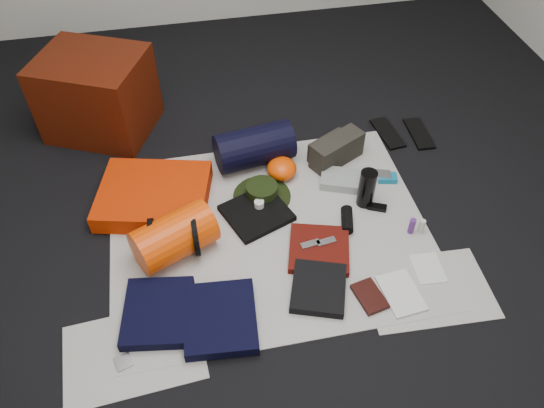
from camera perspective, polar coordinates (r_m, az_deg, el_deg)
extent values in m
cube|color=black|center=(2.73, -0.26, -2.99)|extent=(4.50, 4.50, 0.02)
cube|color=beige|center=(2.72, -0.26, -2.82)|extent=(1.60, 1.30, 0.01)
cube|color=beige|center=(2.41, -14.67, -15.14)|extent=(0.61, 0.44, 0.00)
cube|color=beige|center=(2.60, 16.37, -8.77)|extent=(0.60, 0.43, 0.00)
cube|color=#4B1305|center=(3.34, -18.30, 11.12)|extent=(0.73, 0.68, 0.48)
cube|color=red|center=(2.87, -12.58, 0.88)|extent=(0.66, 0.58, 0.10)
cylinder|color=#E53E03|center=(2.58, -10.46, -3.48)|extent=(0.44, 0.36, 0.23)
cylinder|color=black|center=(2.59, -12.64, -3.85)|extent=(0.02, 0.22, 0.22)
cylinder|color=black|center=(2.58, -8.25, -3.22)|extent=(0.03, 0.22, 0.22)
cylinder|color=black|center=(3.00, -1.92, 6.18)|extent=(0.46, 0.29, 0.23)
cylinder|color=black|center=(2.87, -1.09, 0.86)|extent=(0.38, 0.38, 0.01)
cylinder|color=black|center=(2.84, -1.11, 1.44)|extent=(0.17, 0.17, 0.08)
cube|color=#2B2922|center=(3.09, 6.10, 6.02)|extent=(0.26, 0.20, 0.12)
cube|color=#2B2922|center=(3.05, 6.99, 5.78)|extent=(0.34, 0.26, 0.16)
cube|color=black|center=(3.34, 12.32, 7.45)|extent=(0.14, 0.30, 0.02)
cube|color=black|center=(3.39, 15.54, 7.33)|extent=(0.12, 0.30, 0.02)
cube|color=black|center=(2.45, -12.14, -11.33)|extent=(0.35, 0.38, 0.05)
cube|color=black|center=(2.39, -5.56, -12.15)|extent=(0.34, 0.38, 0.06)
cube|color=black|center=(2.48, 5.03, -9.00)|extent=(0.32, 0.34, 0.04)
cube|color=black|center=(2.77, -1.67, -0.97)|extent=(0.40, 0.38, 0.03)
cube|color=#4D0E08|center=(2.62, 5.08, -4.90)|extent=(0.36, 0.36, 0.04)
ellipsoid|color=#E53E03|center=(2.95, 1.06, 3.84)|extent=(0.21, 0.21, 0.11)
cube|color=gray|center=(2.95, 7.30, 2.61)|extent=(0.25, 0.22, 0.05)
cylinder|color=black|center=(2.80, 10.15, 1.67)|extent=(0.11, 0.11, 0.22)
cylinder|color=black|center=(2.74, 8.08, -1.70)|extent=(0.10, 0.17, 0.06)
cube|color=#BBBAC0|center=(3.02, 11.59, 2.98)|extent=(0.12, 0.09, 0.04)
cube|color=#0E678D|center=(3.02, 12.29, 2.76)|extent=(0.12, 0.09, 0.03)
cylinder|color=#512372|center=(2.76, 14.81, -2.31)|extent=(0.04, 0.04, 0.09)
cylinder|color=#B7BCB7|center=(2.78, 15.81, -2.33)|extent=(0.03, 0.03, 0.08)
cube|color=black|center=(2.50, 10.44, -9.74)|extent=(0.14, 0.19, 0.02)
cube|color=beige|center=(2.54, 13.71, -9.30)|extent=(0.18, 0.25, 0.01)
cube|color=beige|center=(2.67, 16.44, -6.64)|extent=(0.15, 0.19, 0.01)
cube|color=black|center=(2.85, 11.21, -0.33)|extent=(0.11, 0.08, 0.03)
cube|color=#BBBAC0|center=(2.38, -15.66, -16.04)|extent=(0.08, 0.08, 0.01)
cylinder|color=silver|center=(2.77, -1.39, 0.01)|extent=(0.05, 0.05, 0.04)
cube|color=#BBBAC0|center=(2.60, 4.15, -4.34)|extent=(0.10, 0.05, 0.01)
cube|color=#BBBAC0|center=(2.62, 5.85, -4.06)|extent=(0.10, 0.05, 0.01)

